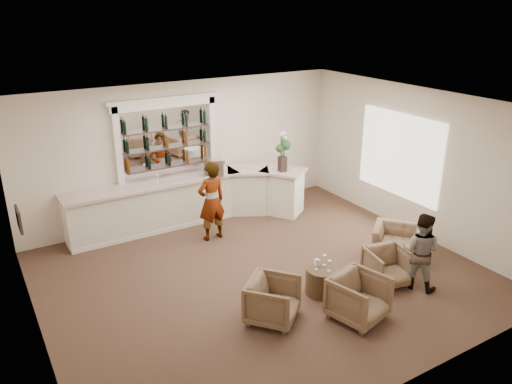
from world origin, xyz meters
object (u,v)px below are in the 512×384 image
armchair_left (273,300)px  cocktail_table (322,281)px  guest (420,251)px  armchair_far (398,242)px  espresso_machine (213,167)px  bar_counter (191,201)px  armchair_center (359,298)px  sommelier (211,201)px  flower_vase (283,149)px  armchair_right (388,267)px

armchair_left → cocktail_table: bearing=-29.4°
guest → armchair_far: bearing=-56.9°
armchair_left → espresso_machine: size_ratio=1.85×
armchair_far → armchair_left: bearing=-119.6°
bar_counter → armchair_center: bar_counter is taller
sommelier → guest: sommelier is taller
bar_counter → armchair_center: (0.80, -4.99, -0.19)m
armchair_far → flower_vase: 3.45m
armchair_center → armchair_far: (2.19, 1.25, -0.07)m
armchair_left → espresso_machine: bearing=35.9°
armchair_right → armchair_far: armchair_right is taller
cocktail_table → flower_vase: flower_vase is taller
cocktail_table → flower_vase: size_ratio=0.61×
armchair_center → flower_vase: flower_vase is taller
cocktail_table → flower_vase: 3.90m
armchair_center → armchair_far: size_ratio=0.87×
sommelier → armchair_right: (1.97, -3.40, -0.55)m
guest → sommelier: bearing=3.5°
guest → flower_vase: size_ratio=1.50×
sommelier → flower_vase: (2.07, 0.32, 0.80)m
guest → armchair_center: size_ratio=1.73×
armchair_left → armchair_right: 2.48m
armchair_far → armchair_center: bearing=-99.0°
armchair_far → espresso_machine: 4.50m
cocktail_table → guest: guest is taller
armchair_left → armchair_far: bearing=-31.2°
armchair_far → cocktail_table: bearing=-120.6°
flower_vase → armchair_right: bearing=-91.5°
guest → armchair_left: (-2.86, 0.51, -0.37)m
bar_counter → armchair_left: size_ratio=7.02×
armchair_left → armchair_right: armchair_left is taller
bar_counter → guest: (2.41, -4.80, 0.16)m
flower_vase → sommelier: bearing=-171.2°
cocktail_table → armchair_right: (1.27, -0.36, 0.10)m
cocktail_table → armchair_right: armchair_right is taller
sommelier → armchair_center: sommelier is taller
bar_counter → cocktail_table: size_ratio=9.47×
armchair_center → espresso_machine: size_ratio=1.94×
guest → armchair_left: guest is taller
armchair_center → armchair_right: bearing=10.3°
cocktail_table → sommelier: sommelier is taller
armchair_center → flower_vase: bearing=58.3°
bar_counter → flower_vase: flower_vase is taller
cocktail_table → espresso_machine: espresso_machine is taller
armchair_right → armchair_far: bearing=47.3°
armchair_center → sommelier: bearing=86.1°
sommelier → guest: (2.36, -3.78, -0.16)m
armchair_far → guest: bearing=-67.1°
guest → espresso_machine: espresso_machine is taller
armchair_right → armchair_far: (0.96, 0.68, -0.03)m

